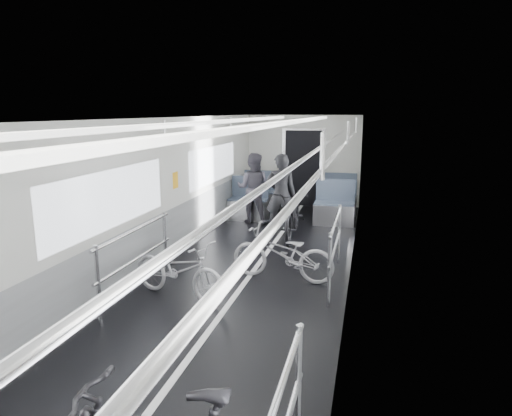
{
  "coord_description": "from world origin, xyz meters",
  "views": [
    {
      "loc": [
        1.71,
        -5.1,
        2.5
      ],
      "look_at": [
        0.0,
        1.76,
        0.99
      ],
      "focal_mm": 32.0,
      "sensor_mm": 36.0,
      "label": 1
    }
  ],
  "objects_px": {
    "bike_right_mid": "(282,254)",
    "bike_aisle": "(293,214)",
    "bike_left_far": "(179,269)",
    "person_standing": "(281,195)",
    "person_seated": "(253,188)"
  },
  "relations": [
    {
      "from": "person_standing",
      "to": "person_seated",
      "type": "xyz_separation_m",
      "value": [
        -0.82,
        0.95,
        -0.05
      ]
    },
    {
      "from": "person_standing",
      "to": "person_seated",
      "type": "relative_size",
      "value": 1.06
    },
    {
      "from": "bike_aisle",
      "to": "person_standing",
      "type": "height_order",
      "value": "person_standing"
    },
    {
      "from": "bike_right_mid",
      "to": "bike_aisle",
      "type": "height_order",
      "value": "bike_aisle"
    },
    {
      "from": "bike_left_far",
      "to": "person_standing",
      "type": "relative_size",
      "value": 0.92
    },
    {
      "from": "bike_right_mid",
      "to": "person_standing",
      "type": "bearing_deg",
      "value": -162.55
    },
    {
      "from": "bike_right_mid",
      "to": "person_seated",
      "type": "bearing_deg",
      "value": -152.97
    },
    {
      "from": "bike_left_far",
      "to": "bike_right_mid",
      "type": "relative_size",
      "value": 0.98
    },
    {
      "from": "bike_left_far",
      "to": "bike_aisle",
      "type": "xyz_separation_m",
      "value": [
        1.0,
        3.36,
        0.09
      ]
    },
    {
      "from": "person_standing",
      "to": "bike_aisle",
      "type": "bearing_deg",
      "value": 153.0
    },
    {
      "from": "bike_right_mid",
      "to": "person_standing",
      "type": "height_order",
      "value": "person_standing"
    },
    {
      "from": "bike_left_far",
      "to": "person_standing",
      "type": "distance_m",
      "value": 3.56
    },
    {
      "from": "bike_right_mid",
      "to": "person_standing",
      "type": "xyz_separation_m",
      "value": [
        -0.5,
        2.47,
        0.43
      ]
    },
    {
      "from": "bike_aisle",
      "to": "person_standing",
      "type": "distance_m",
      "value": 0.46
    },
    {
      "from": "bike_left_far",
      "to": "bike_right_mid",
      "type": "height_order",
      "value": "bike_right_mid"
    }
  ]
}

